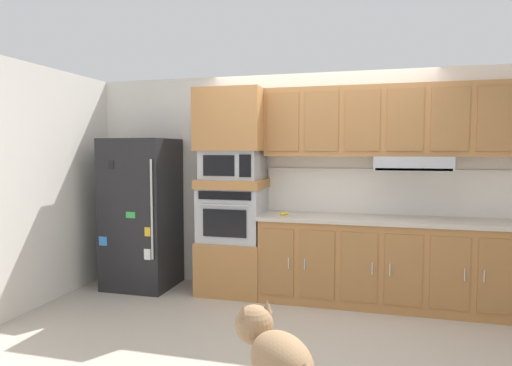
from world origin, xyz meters
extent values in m
plane|color=#B2A899|center=(0.00, 0.00, 0.00)|extent=(9.60, 9.60, 0.00)
cube|color=silver|center=(0.00, 1.11, 1.25)|extent=(6.20, 0.12, 2.50)
cube|color=silver|center=(-2.80, 0.00, 1.25)|extent=(0.12, 7.10, 2.50)
cube|color=black|center=(-2.06, 0.68, 0.88)|extent=(0.76, 0.70, 1.76)
cylinder|color=silver|center=(-1.73, 0.31, 0.98)|extent=(0.02, 0.02, 1.10)
cube|color=black|center=(-2.23, 0.33, 1.47)|extent=(0.07, 0.01, 0.09)
cube|color=white|center=(-1.80, 0.33, 0.48)|extent=(0.08, 0.01, 0.12)
cube|color=#337FDB|center=(-2.36, 0.33, 0.60)|extent=(0.10, 0.01, 0.10)
cube|color=green|center=(-2.00, 0.33, 0.91)|extent=(0.11, 0.01, 0.07)
cube|color=gold|center=(-1.79, 0.33, 0.73)|extent=(0.07, 0.01, 0.10)
cube|color=#A8703D|center=(-0.94, 0.75, 0.30)|extent=(0.74, 0.62, 0.60)
cube|color=#A8AAAF|center=(-0.94, 0.75, 0.90)|extent=(0.70, 0.58, 0.60)
cube|color=black|center=(-0.94, 0.45, 0.84)|extent=(0.49, 0.01, 0.30)
cube|color=black|center=(-0.94, 0.45, 1.14)|extent=(0.59, 0.01, 0.09)
cylinder|color=#A8AAAF|center=(-0.94, 0.43, 1.03)|extent=(0.56, 0.02, 0.02)
cube|color=#A8703D|center=(-0.94, 0.75, 1.25)|extent=(0.74, 0.62, 0.10)
cube|color=#A8AAAF|center=(-0.94, 0.75, 1.46)|extent=(0.64, 0.53, 0.32)
cube|color=black|center=(-1.01, 0.48, 1.46)|extent=(0.35, 0.01, 0.22)
cube|color=black|center=(-0.72, 0.48, 1.46)|extent=(0.13, 0.01, 0.24)
cube|color=#A8703D|center=(-0.94, 0.75, 1.96)|extent=(0.74, 0.62, 0.68)
cube|color=#A8703D|center=(0.90, 0.75, 0.44)|extent=(2.94, 0.60, 0.88)
cube|color=#9A6738|center=(-0.36, 0.44, 0.46)|extent=(0.35, 0.01, 0.70)
cylinder|color=#BCBCC1|center=(-0.24, 0.43, 0.46)|extent=(0.01, 0.01, 0.12)
cube|color=#9A6738|center=(0.06, 0.44, 0.46)|extent=(0.35, 0.01, 0.70)
cylinder|color=#BCBCC1|center=(-0.07, 0.43, 0.46)|extent=(0.01, 0.01, 0.12)
cube|color=#9A6738|center=(0.48, 0.44, 0.46)|extent=(0.35, 0.01, 0.70)
cylinder|color=#BCBCC1|center=(0.60, 0.43, 0.46)|extent=(0.01, 0.01, 0.12)
cube|color=#9A6738|center=(0.90, 0.44, 0.46)|extent=(0.35, 0.01, 0.70)
cylinder|color=#BCBCC1|center=(0.77, 0.43, 0.46)|extent=(0.01, 0.01, 0.12)
cube|color=#9A6738|center=(1.31, 0.44, 0.46)|extent=(0.35, 0.01, 0.70)
cylinder|color=#BCBCC1|center=(1.44, 0.43, 0.46)|extent=(0.01, 0.01, 0.12)
cube|color=#9A6738|center=(1.73, 0.44, 0.46)|extent=(0.35, 0.01, 0.70)
cylinder|color=#BCBCC1|center=(1.61, 0.43, 0.46)|extent=(0.01, 0.01, 0.12)
cube|color=#BCB2A3|center=(0.90, 0.75, 0.90)|extent=(2.98, 0.64, 0.04)
cube|color=silver|center=(0.90, 1.04, 1.17)|extent=(2.98, 0.02, 0.50)
cube|color=#A8703D|center=(0.90, 0.88, 1.93)|extent=(2.94, 0.34, 0.74)
cube|color=#A8AAAF|center=(0.97, 0.81, 1.49)|extent=(0.76, 0.48, 0.14)
cube|color=black|center=(0.97, 0.59, 1.43)|extent=(0.72, 0.04, 0.02)
cube|color=#9A6738|center=(-0.36, 0.70, 1.93)|extent=(0.35, 0.01, 0.63)
cube|color=#9A6738|center=(0.06, 0.70, 1.93)|extent=(0.35, 0.01, 0.63)
cube|color=#9A6738|center=(0.48, 0.70, 1.93)|extent=(0.35, 0.01, 0.63)
cube|color=#9A6738|center=(0.90, 0.70, 1.93)|extent=(0.35, 0.01, 0.63)
cube|color=#9A6738|center=(1.31, 0.70, 1.93)|extent=(0.35, 0.01, 0.63)
cube|color=#9A6738|center=(1.73, 0.70, 1.93)|extent=(0.35, 0.01, 0.63)
cylinder|color=yellow|center=(-0.34, 0.68, 0.93)|extent=(0.09, 0.09, 0.03)
cylinder|color=silver|center=(-0.25, 0.60, 0.93)|extent=(0.09, 0.10, 0.01)
ellipsoid|color=#997551|center=(0.09, -1.54, 0.38)|extent=(0.58, 0.59, 0.32)
sphere|color=#997551|center=(-0.15, -1.27, 0.47)|extent=(0.26, 0.26, 0.26)
ellipsoid|color=brown|center=(-0.23, -1.17, 0.45)|extent=(0.17, 0.17, 0.09)
cone|color=#997551|center=(-0.20, -1.34, 0.58)|extent=(0.07, 0.07, 0.08)
cone|color=#997551|center=(-0.07, -1.22, 0.58)|extent=(0.07, 0.07, 0.08)
camera|label=1|loc=(0.59, -4.01, 1.62)|focal=31.06mm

